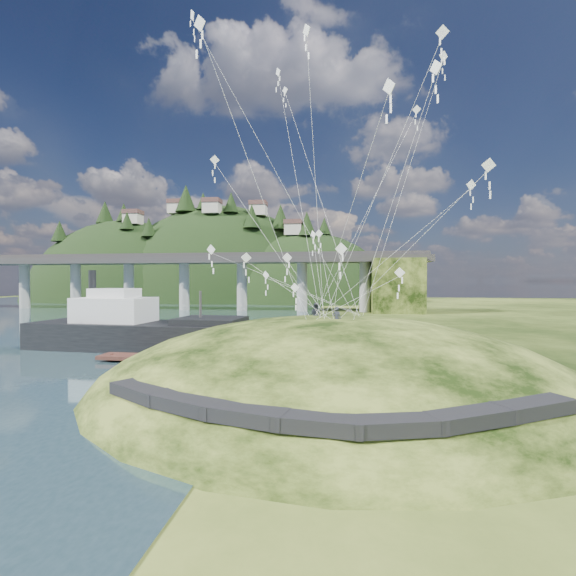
# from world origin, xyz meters

# --- Properties ---
(ground) EXTENTS (320.00, 320.00, 0.00)m
(ground) POSITION_xyz_m (0.00, 0.00, 0.00)
(ground) COLOR black
(ground) RESTS_ON ground
(grass_hill) EXTENTS (36.00, 32.00, 13.00)m
(grass_hill) POSITION_xyz_m (8.00, 2.00, -1.50)
(grass_hill) COLOR black
(grass_hill) RESTS_ON ground
(footpath) EXTENTS (22.29, 5.84, 0.83)m
(footpath) POSITION_xyz_m (7.46, -9.74, 2.08)
(footpath) COLOR black
(footpath) RESTS_ON ground
(bridge) EXTENTS (160.00, 11.00, 15.00)m
(bridge) POSITION_xyz_m (-26.46, 70.07, 9.70)
(bridge) COLOR #2D2B2B
(bridge) RESTS_ON ground
(far_ridge) EXTENTS (153.00, 70.00, 94.50)m
(far_ridge) POSITION_xyz_m (-43.58, 122.17, -7.44)
(far_ridge) COLOR black
(far_ridge) RESTS_ON ground
(work_barge) EXTENTS (25.59, 8.38, 8.83)m
(work_barge) POSITION_xyz_m (-13.88, 14.08, 2.21)
(work_barge) COLOR black
(work_barge) RESTS_ON ground
(wooden_dock) EXTENTS (13.91, 2.41, 0.99)m
(wooden_dock) POSITION_xyz_m (-7.20, 7.62, 0.44)
(wooden_dock) COLOR #371B16
(wooden_dock) RESTS_ON ground
(kite_flyers) EXTENTS (2.57, 3.92, 1.90)m
(kite_flyers) POSITION_xyz_m (6.87, 3.09, 5.86)
(kite_flyers) COLOR #23262F
(kite_flyers) RESTS_ON ground
(kite_swarm) EXTENTS (19.68, 16.91, 21.66)m
(kite_swarm) POSITION_xyz_m (7.17, 2.10, 16.51)
(kite_swarm) COLOR white
(kite_swarm) RESTS_ON ground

